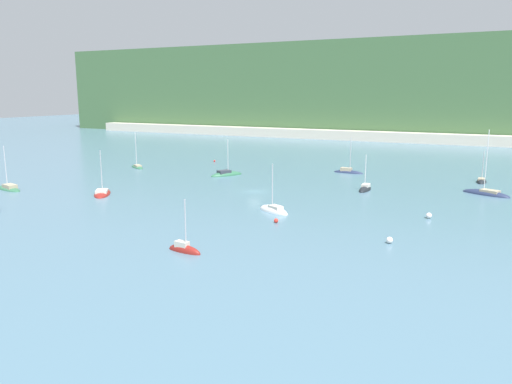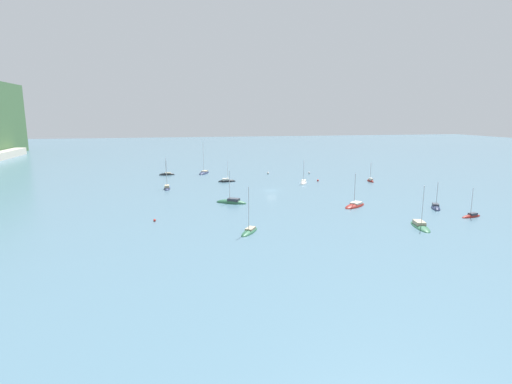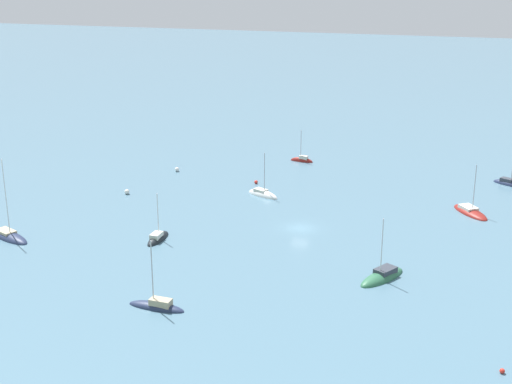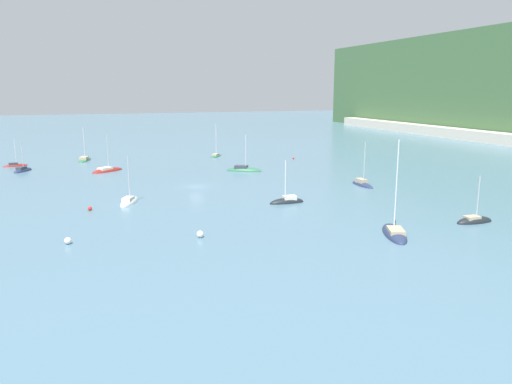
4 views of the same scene
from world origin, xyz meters
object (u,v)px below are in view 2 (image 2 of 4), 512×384
object	(u,v)px
sailboat_0	(231,203)
mooring_buoy_3	(309,173)
mooring_buoy_0	(268,173)
sailboat_10	(227,181)
sailboat_4	(249,232)
sailboat_7	(471,216)
sailboat_8	(204,173)
sailboat_9	(355,206)
sailboat_11	(167,188)
sailboat_2	(167,175)
sailboat_1	(436,208)
sailboat_6	(304,183)
mooring_buoy_1	(318,180)
sailboat_3	(370,181)
sailboat_5	(420,226)
mooring_buoy_2	(155,220)

from	to	relation	value
sailboat_0	mooring_buoy_3	xyz separation A→B (m)	(44.32, -36.48, 0.32)
mooring_buoy_0	mooring_buoy_3	xyz separation A→B (m)	(-2.62, -15.43, -0.02)
sailboat_0	sailboat_10	size ratio (longest dim) A/B	1.17
sailboat_4	mooring_buoy_3	bearing A→B (deg)	-175.18
sailboat_7	sailboat_8	xyz separation A→B (m)	(78.89, 51.70, -0.02)
sailboat_8	mooring_buoy_3	size ratio (longest dim) A/B	15.47
sailboat_9	sailboat_11	bearing A→B (deg)	-73.33
sailboat_0	sailboat_9	distance (m)	30.64
sailboat_9	sailboat_10	size ratio (longest dim) A/B	1.14
sailboat_2	mooring_buoy_3	world-z (taller)	sailboat_2
sailboat_1	sailboat_9	distance (m)	18.90
sailboat_0	sailboat_6	size ratio (longest dim) A/B	1.06
sailboat_2	sailboat_6	distance (m)	52.08
sailboat_1	sailboat_2	xyz separation A→B (m)	(68.70, 63.15, -0.03)
mooring_buoy_1	sailboat_4	bearing A→B (deg)	147.56
sailboat_3	mooring_buoy_0	size ratio (longest dim) A/B	8.35
sailboat_0	sailboat_6	distance (m)	36.68
sailboat_6	sailboat_7	xyz separation A→B (m)	(-49.26, -21.84, 0.03)
sailboat_3	sailboat_6	size ratio (longest dim) A/B	0.84
sailboat_2	mooring_buoy_0	size ratio (longest dim) A/B	8.50
sailboat_10	sailboat_5	bearing A→B (deg)	-63.70
sailboat_4	sailboat_9	size ratio (longest dim) A/B	1.06
sailboat_2	mooring_buoy_3	bearing A→B (deg)	171.32
sailboat_7	mooring_buoy_2	distance (m)	68.56
sailboat_5	mooring_buoy_1	distance (m)	57.19
sailboat_8	mooring_buoy_1	bearing A→B (deg)	76.88
sailboat_8	sailboat_9	bearing A→B (deg)	49.35
sailboat_1	sailboat_10	world-z (taller)	sailboat_10
sailboat_9	sailboat_4	bearing A→B (deg)	-7.72
sailboat_2	sailboat_5	distance (m)	96.17
sailboat_1	mooring_buoy_3	size ratio (longest dim) A/B	8.73
sailboat_3	sailboat_11	xyz separation A→B (m)	(0.56, 66.73, 0.02)
sailboat_11	mooring_buoy_0	world-z (taller)	sailboat_11
sailboat_5	sailboat_10	xyz separation A→B (m)	(62.50, 30.14, -0.02)
sailboat_0	mooring_buoy_3	size ratio (longest dim) A/B	10.98
sailboat_3	mooring_buoy_2	size ratio (longest dim) A/B	13.92
sailboat_10	mooring_buoy_2	bearing A→B (deg)	-114.28
sailboat_3	sailboat_9	xyz separation A→B (m)	(-33.19, 21.67, -0.04)
mooring_buoy_3	mooring_buoy_0	bearing A→B (deg)	80.35
sailboat_5	mooring_buoy_2	size ratio (longest dim) A/B	17.35
sailboat_6	mooring_buoy_3	distance (m)	21.94
sailboat_7	mooring_buoy_2	xyz separation A→B (m)	(10.64, 67.73, 0.15)
sailboat_0	sailboat_4	size ratio (longest dim) A/B	0.97
sailboat_3	sailboat_9	world-z (taller)	sailboat_9
sailboat_0	sailboat_9	size ratio (longest dim) A/B	1.02
sailboat_7	sailboat_1	bearing A→B (deg)	-86.70
sailboat_2	sailboat_11	size ratio (longest dim) A/B	0.82
sailboat_5	sailboat_8	xyz separation A→B (m)	(83.65, 35.91, -0.04)
mooring_buoy_3	sailboat_9	bearing A→B (deg)	172.14
sailboat_5	sailboat_10	bearing A→B (deg)	-140.00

